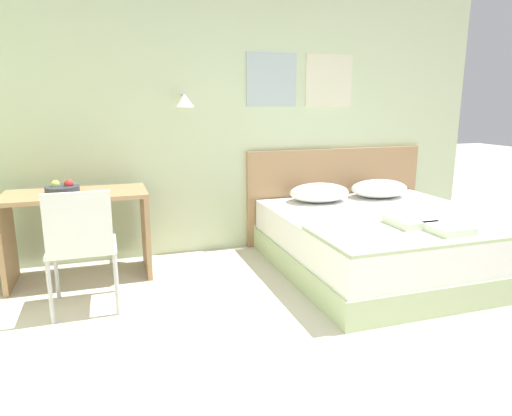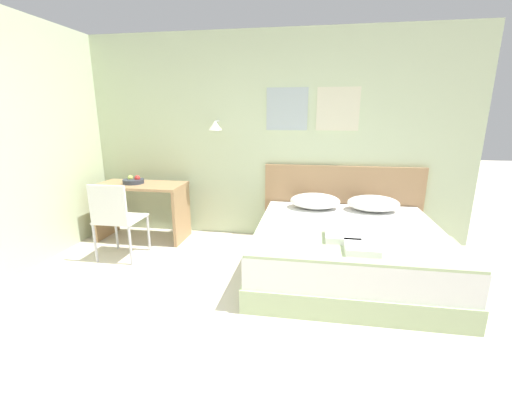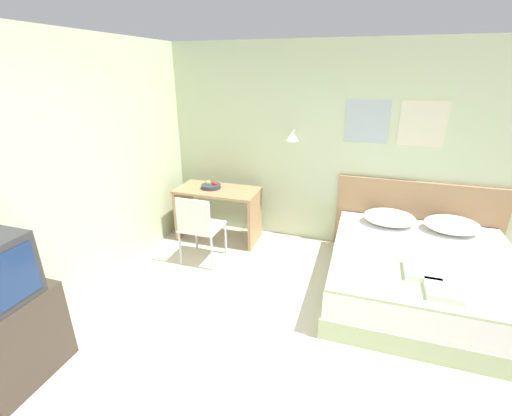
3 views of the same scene
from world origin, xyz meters
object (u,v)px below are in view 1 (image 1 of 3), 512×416
Objects in this scene: pillow_left at (319,192)px; desk at (78,219)px; bed at (387,242)px; folded_towel_mid_bed at (449,229)px; fruit_bowl at (62,189)px; pillow_right at (379,189)px; folded_towel_near_foot at (410,221)px; headboard at (335,194)px; throw_blanket at (431,230)px; desk_chair at (81,241)px.

desk is at bearing -178.20° from pillow_left.
folded_towel_mid_bed is at bearing -86.66° from bed.
pillow_left is 1.45m from folded_towel_mid_bed.
desk is 4.21× the size of fruit_bowl.
pillow_right is 1.81× the size of folded_towel_near_foot.
folded_towel_near_foot is at bearing -22.68° from desk.
fruit_bowl is at bearing -172.33° from headboard.
headboard is at bearing 7.67° from fruit_bowl.
headboard is 0.47m from pillow_right.
pillow_right is at bearing 1.38° from desk.
folded_towel_near_foot is at bearing -22.15° from fruit_bowl.
throw_blanket is 0.15m from folded_towel_mid_bed.
pillow_left is 0.33× the size of throw_blanket.
headboard reaches higher than pillow_left.
pillow_left reaches higher than folded_towel_near_foot.
desk is (-2.28, -0.07, -0.08)m from pillow_left.
bed is 3.18× the size of pillow_left.
throw_blanket is (0.00, -1.57, 0.02)m from headboard.
throw_blanket is at bearing -105.35° from pillow_right.
throw_blanket is 6.31× the size of folded_towel_mid_bed.
throw_blanket is 2.04× the size of desk_chair.
throw_blanket is 0.17m from folded_towel_near_foot.
folded_towel_near_foot is at bearing 125.70° from throw_blanket.
desk_chair is at bearing -85.58° from desk.
bed is at bearing -90.00° from headboard.
pillow_left is 2.36m from desk_chair.
folded_towel_mid_bed is at bearing -25.90° from fruit_bowl.
folded_towel_near_foot is 1.16× the size of folded_towel_mid_bed.
throw_blanket is 1.61× the size of desk.
bed is at bearing 90.00° from throw_blanket.
throw_blanket is at bearing -74.65° from pillow_left.
folded_towel_mid_bed is at bearing -63.01° from folded_towel_near_foot.
folded_towel_near_foot is (-0.45, -1.13, -0.04)m from pillow_right.
desk is (-2.53, 1.06, -0.04)m from folded_towel_near_foot.
folded_towel_mid_bed is at bearing -74.52° from pillow_left.
pillow_right is at bearing 63.58° from bed.
headboard is 3.29× the size of pillow_right.
pillow_right is 2.26× the size of fruit_bowl.
pillow_left is at bearing 1.80° from desk.
headboard reaches higher than folded_towel_near_foot.
headboard reaches higher than desk.
throw_blanket is at bearing -23.88° from fruit_bowl.
pillow_right is 2.10× the size of folded_towel_mid_bed.
desk_chair is at bearing -164.69° from pillow_right.
pillow_left is at bearing -138.43° from headboard.
pillow_left reaches higher than bed.
pillow_right is at bearing 74.65° from throw_blanket.
folded_towel_near_foot is at bearing -77.55° from pillow_left.
throw_blanket is 2.88m from desk.
folded_towel_near_foot is (-0.10, -0.43, 0.31)m from bed.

